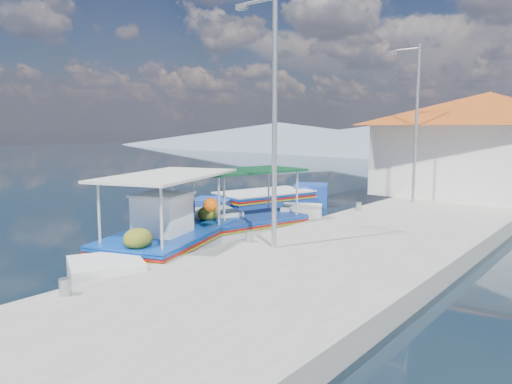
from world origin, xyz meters
The scene contains 9 objects.
ground centered at (0.00, 0.00, 0.00)m, with size 160.00×160.00×0.00m, color black.
quay centered at (5.90, 6.00, 0.25)m, with size 5.00×44.00×0.50m, color #A7A59C.
bollards centered at (3.80, 5.25, 0.65)m, with size 0.20×17.20×0.30m.
main_caique centered at (1.95, 1.03, 0.47)m, with size 3.75×7.03×2.45m.
caique_green_canopy centered at (2.04, 4.03, 0.35)m, with size 2.94×6.12×2.37m.
caique_blue_hull centered at (-0.44, 8.12, 0.33)m, with size 3.27×6.67×1.23m.
harbor_building centered at (6.20, 15.00, 2.78)m, with size 10.49×10.49×4.40m.
lamp_post_near centered at (4.51, 2.00, 3.85)m, with size 1.21×0.14×6.00m.
lamp_post_far centered at (4.51, 11.00, 3.85)m, with size 1.21×0.14×6.00m.
Camera 1 is at (11.44, -7.11, 3.41)m, focal length 33.48 mm.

